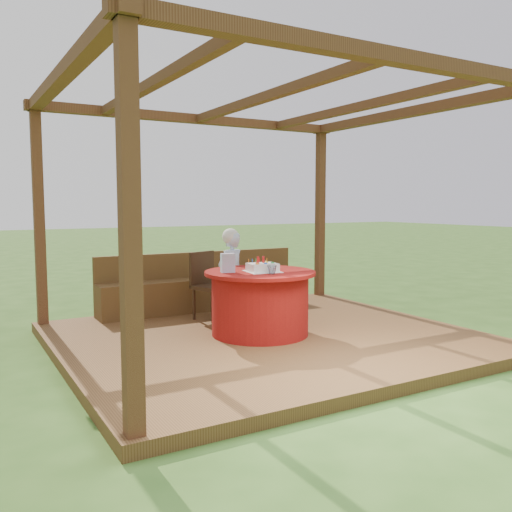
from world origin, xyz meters
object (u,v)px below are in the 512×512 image
(gift_bag, at_px, (228,263))
(drinking_glass, at_px, (272,270))
(bench, at_px, (204,290))
(birthday_cake, at_px, (263,267))
(table, at_px, (260,302))
(chair, at_px, (208,282))
(elderly_woman, at_px, (231,273))

(gift_bag, bearing_deg, drinking_glass, -32.56)
(bench, relative_size, birthday_cake, 7.52)
(table, height_order, chair, chair)
(bench, relative_size, chair, 3.46)
(chair, bearing_deg, elderly_woman, -40.95)
(elderly_woman, height_order, birthday_cake, elderly_woman)
(birthday_cake, bearing_deg, table, 84.64)
(birthday_cake, height_order, gift_bag, gift_bag)
(gift_bag, bearing_deg, elderly_woman, 74.57)
(table, xyz_separation_m, chair, (-0.15, 1.08, 0.11))
(elderly_woman, distance_m, drinking_glass, 1.19)
(bench, height_order, birthday_cake, birthday_cake)
(bench, distance_m, birthday_cake, 1.81)
(elderly_woman, bearing_deg, bench, 91.08)
(drinking_glass, bearing_deg, chair, 95.35)
(table, height_order, gift_bag, gift_bag)
(drinking_glass, bearing_deg, birthday_cake, 86.11)
(table, distance_m, birthday_cake, 0.41)
(table, xyz_separation_m, birthday_cake, (-0.01, -0.07, 0.41))
(bench, bearing_deg, birthday_cake, -92.28)
(table, distance_m, drinking_glass, 0.50)
(elderly_woman, bearing_deg, drinking_glass, -94.85)
(elderly_woman, bearing_deg, gift_bag, -119.13)
(chair, relative_size, elderly_woman, 0.74)
(table, bearing_deg, drinking_glass, -94.23)
(bench, relative_size, table, 2.39)
(table, xyz_separation_m, drinking_glass, (-0.02, -0.29, 0.41))
(birthday_cake, xyz_separation_m, drinking_glass, (-0.02, -0.22, -0.00))
(chair, bearing_deg, drinking_glass, -84.65)
(table, relative_size, birthday_cake, 3.15)
(birthday_cake, bearing_deg, bench, 87.72)
(chair, height_order, birthday_cake, birthday_cake)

